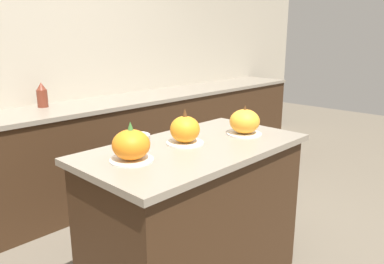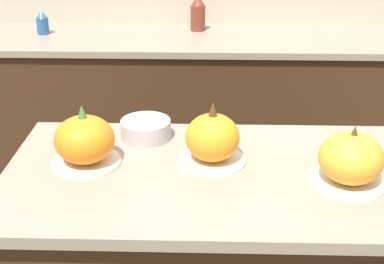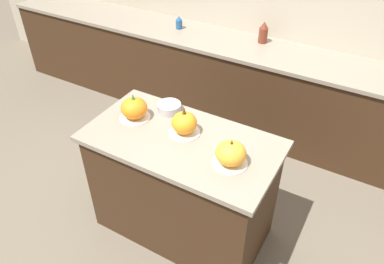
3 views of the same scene
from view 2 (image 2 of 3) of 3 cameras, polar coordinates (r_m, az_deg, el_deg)
name	(u,v)px [view 2 (image 2 of 3)]	position (r m, az deg, el deg)	size (l,w,h in m)	color
back_counter	(212,111)	(3.13, 2.15, 2.20)	(6.00, 0.60, 0.89)	#382314
pumpkin_cake_left	(85,141)	(1.64, -11.38, -0.93)	(0.21, 0.21, 0.19)	silver
pumpkin_cake_center	(212,139)	(1.62, 2.19, -0.75)	(0.21, 0.21, 0.20)	silver
pumpkin_cake_right	(351,160)	(1.56, 16.57, -2.84)	(0.21, 0.21, 0.18)	silver
bottle_tall	(198,13)	(3.10, 0.63, 12.55)	(0.09, 0.09, 0.20)	maroon
bottle_short	(42,23)	(3.14, -15.67, 11.14)	(0.07, 0.07, 0.13)	#235184
mixing_bowl	(146,129)	(1.79, -4.95, 0.32)	(0.17, 0.17, 0.06)	#ADADB2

